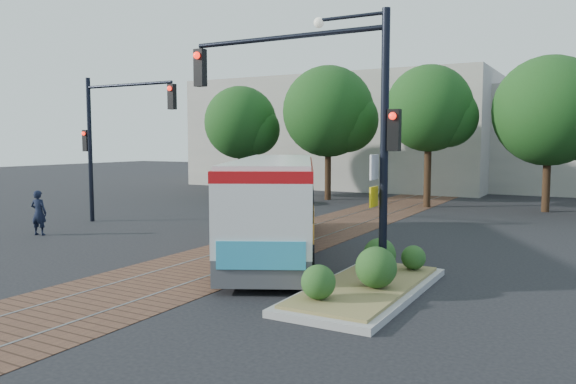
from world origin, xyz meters
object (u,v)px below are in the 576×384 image
object	(u,v)px
traffic_island	(369,278)
signal_pole_main	(333,107)
officer	(39,213)
city_bus	(276,199)
signal_pole_left	(109,129)
parked_car	(273,193)

from	to	relation	value
traffic_island	signal_pole_main	bearing A→B (deg)	174.64
officer	city_bus	bearing A→B (deg)	174.63
signal_pole_left	signal_pole_main	bearing A→B (deg)	-21.45
signal_pole_main	signal_pole_left	xyz separation A→B (m)	(-12.23, 4.80, -0.29)
officer	parked_car	bearing A→B (deg)	-115.78
city_bus	officer	bearing A→B (deg)	164.21
city_bus	signal_pole_main	bearing A→B (deg)	-70.22
city_bus	officer	size ratio (longest dim) A/B	6.43
city_bus	signal_pole_left	world-z (taller)	signal_pole_left
signal_pole_left	officer	size ratio (longest dim) A/B	3.69
signal_pole_main	parked_car	world-z (taller)	signal_pole_main
traffic_island	officer	bearing A→B (deg)	173.61
signal_pole_main	parked_car	size ratio (longest dim) A/B	1.56
city_bus	signal_pole_main	size ratio (longest dim) A/B	1.74
signal_pole_main	officer	world-z (taller)	signal_pole_main
city_bus	signal_pole_left	distance (m)	9.30
city_bus	parked_car	size ratio (longest dim) A/B	2.72
traffic_island	parked_car	xyz separation A→B (m)	(-11.10, 14.46, 0.23)
traffic_island	city_bus	bearing A→B (deg)	143.12
city_bus	signal_pole_main	distance (m)	5.28
city_bus	parked_car	world-z (taller)	city_bus
signal_pole_main	parked_car	xyz separation A→B (m)	(-10.14, 14.37, -3.60)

